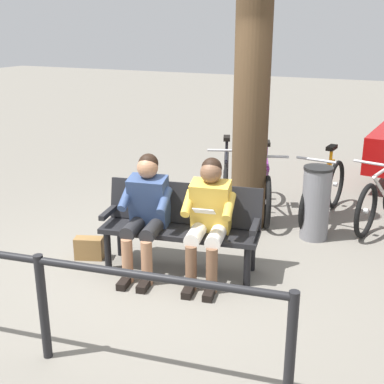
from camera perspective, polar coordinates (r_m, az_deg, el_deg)
The scene contains 12 objects.
ground_plane at distance 5.29m, azimuth -3.78°, elevation -8.81°, with size 40.00×40.00×0.00m, color slate.
bench at distance 5.18m, azimuth -1.16°, elevation -3.23°, with size 1.66×0.76×0.87m.
person_reading at distance 4.91m, azimuth 1.88°, elevation -2.54°, with size 0.54×0.81×1.20m.
person_companion at distance 5.07m, azimuth -5.20°, elevation -1.89°, with size 0.54×0.81×1.20m.
handbag at distance 5.60m, azimuth -11.47°, elevation -6.19°, with size 0.30×0.14×0.24m, color olive.
tree_trunk at distance 6.02m, azimuth 6.70°, elevation 10.49°, with size 0.42×0.42×3.20m, color #4C3823.
litter_bin at distance 6.06m, azimuth 13.72°, elevation -1.21°, with size 0.34×0.34×0.87m.
bicycle_purple at distance 6.75m, azimuth 20.40°, elevation -0.54°, with size 0.54×1.65×0.94m.
bicycle_black at distance 6.72m, azimuth 14.55°, elevation -0.03°, with size 0.48×1.67×0.94m.
bicycle_orange at distance 6.79m, azimuth 8.23°, elevation 0.57°, with size 0.68×1.60×0.94m.
bicycle_blue at distance 7.03m, azimuth 3.82°, elevation 1.35°, with size 0.69×1.60×0.94m.
railing_fence at distance 3.91m, azimuth -16.59°, elevation -10.01°, with size 3.65×0.58×0.85m.
Camera 1 is at (-2.27, 4.12, 2.42)m, focal length 47.55 mm.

